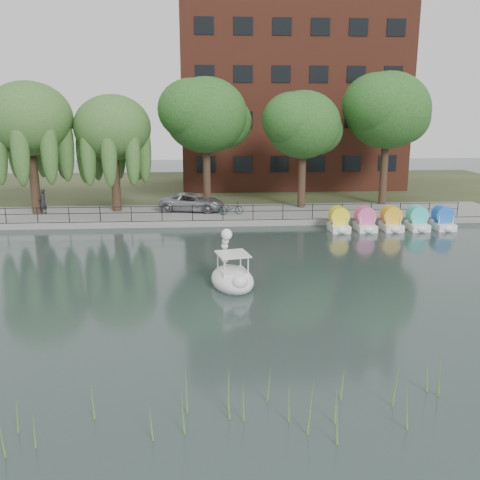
{
  "coord_description": "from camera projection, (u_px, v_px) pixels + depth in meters",
  "views": [
    {
      "loc": [
        -1.25,
        -21.44,
        7.63
      ],
      "look_at": [
        0.5,
        4.0,
        1.3
      ],
      "focal_mm": 40.0,
      "sensor_mm": 36.0,
      "label": 1
    }
  ],
  "objects": [
    {
      "name": "ground_plane",
      "position": [
        235.0,
        292.0,
        22.68
      ],
      "size": [
        120.0,
        120.0,
        0.0
      ],
      "primitive_type": "plane",
      "color": "#394E4C"
    },
    {
      "name": "broadleaf_center",
      "position": [
        206.0,
        116.0,
        38.34
      ],
      "size": [
        6.0,
        6.0,
        9.25
      ],
      "color": "#473323",
      "rests_on": "promenade"
    },
    {
      "name": "apartment_building",
      "position": [
        290.0,
        89.0,
        49.91
      ],
      "size": [
        20.0,
        10.07,
        18.0
      ],
      "color": "#4C1E16",
      "rests_on": "land_strip"
    },
    {
      "name": "broadleaf_far",
      "position": [
        388.0,
        111.0,
        39.64
      ],
      "size": [
        6.3,
        6.3,
        9.71
      ],
      "color": "#473323",
      "rests_on": "promenade"
    },
    {
      "name": "willow_left",
      "position": [
        29.0,
        119.0,
        36.14
      ],
      "size": [
        5.88,
        5.88,
        9.01
      ],
      "color": "#473323",
      "rests_on": "promenade"
    },
    {
      "name": "swan_boat",
      "position": [
        232.0,
        275.0,
        23.35
      ],
      "size": [
        2.34,
        3.14,
        2.4
      ],
      "rotation": [
        0.0,
        0.0,
        0.22
      ],
      "color": "white",
      "rests_on": "ground_plane"
    },
    {
      "name": "minivan",
      "position": [
        192.0,
        201.0,
        38.25
      ],
      "size": [
        3.47,
        5.7,
        1.48
      ],
      "primitive_type": "imported",
      "rotation": [
        0.0,
        0.0,
        1.37
      ],
      "color": "gray",
      "rests_on": "promenade"
    },
    {
      "name": "railing",
      "position": [
        223.0,
        209.0,
        35.24
      ],
      "size": [
        32.0,
        0.05,
        1.0
      ],
      "color": "black",
      "rests_on": "promenade"
    },
    {
      "name": "promenade",
      "position": [
        222.0,
        215.0,
        38.13
      ],
      "size": [
        40.0,
        6.0,
        0.4
      ],
      "primitive_type": "cube",
      "color": "gray",
      "rests_on": "ground_plane"
    },
    {
      "name": "pedal_boat_row",
      "position": [
        391.0,
        221.0,
        34.15
      ],
      "size": [
        7.95,
        1.7,
        1.4
      ],
      "color": "white",
      "rests_on": "ground_plane"
    },
    {
      "name": "broadleaf_right",
      "position": [
        303.0,
        125.0,
        38.49
      ],
      "size": [
        5.4,
        5.4,
        8.32
      ],
      "color": "#473323",
      "rests_on": "promenade"
    },
    {
      "name": "bicycle",
      "position": [
        231.0,
        207.0,
        37.02
      ],
      "size": [
        0.87,
        1.79,
        1.0
      ],
      "primitive_type": "imported",
      "rotation": [
        0.0,
        0.0,
        1.73
      ],
      "color": "gray",
      "rests_on": "promenade"
    },
    {
      "name": "pedestrian",
      "position": [
        43.0,
        200.0,
        37.15
      ],
      "size": [
        0.71,
        0.84,
        1.98
      ],
      "primitive_type": "imported",
      "rotation": [
        0.0,
        0.0,
        4.34
      ],
      "color": "black",
      "rests_on": "promenade"
    },
    {
      "name": "willow_mid",
      "position": [
        113.0,
        128.0,
        37.14
      ],
      "size": [
        5.32,
        5.32,
        8.15
      ],
      "color": "#473323",
      "rests_on": "promenade"
    },
    {
      "name": "reed_bank",
      "position": [
        336.0,
        394.0,
        13.47
      ],
      "size": [
        24.0,
        2.4,
        1.2
      ],
      "color": "#669938",
      "rests_on": "ground_plane"
    },
    {
      "name": "kerb",
      "position": [
        223.0,
        223.0,
        35.27
      ],
      "size": [
        40.0,
        0.25,
        0.4
      ],
      "primitive_type": "cube",
      "color": "gray",
      "rests_on": "ground_plane"
    },
    {
      "name": "land_strip",
      "position": [
        216.0,
        187.0,
        51.69
      ],
      "size": [
        60.0,
        22.0,
        0.36
      ],
      "primitive_type": "cube",
      "color": "#47512D",
      "rests_on": "ground_plane"
    }
  ]
}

